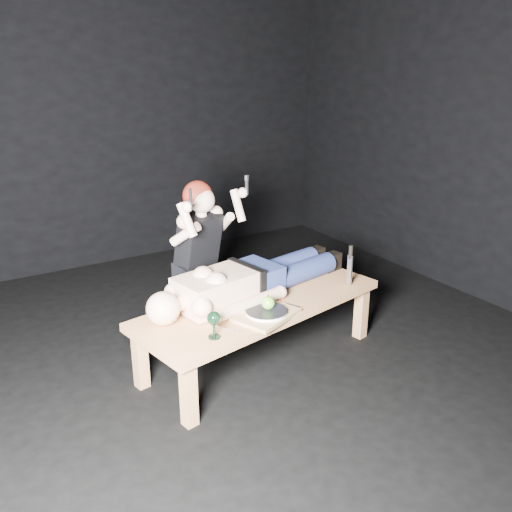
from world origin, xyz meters
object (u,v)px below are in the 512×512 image
table (260,330)px  lying_man (253,275)px  serving_tray (266,315)px  carving_knife (350,266)px  goblet (214,325)px  kneeling_woman (192,255)px

table → lying_man: (0.03, 0.14, 0.36)m
table → serving_tray: serving_tray is taller
table → carving_knife: carving_knife is taller
table → serving_tray: (-0.10, -0.23, 0.24)m
lying_man → goblet: 0.69m
lying_man → carving_knife: carving_knife is taller
serving_tray → goblet: (-0.40, -0.07, 0.07)m
lying_man → goblet: lying_man is taller
carving_knife → table: bearing=160.2°
kneeling_woman → carving_knife: size_ratio=4.04×
serving_tray → carving_knife: (0.77, 0.11, 0.14)m
lying_man → kneeling_woman: size_ratio=1.45×
table → carving_knife: bearing=-19.8°
table → carving_knife: 0.78m
kneeling_woman → carving_knife: 1.15m
lying_man → carving_knife: (0.65, -0.25, 0.02)m
table → serving_tray: size_ratio=4.47×
kneeling_woman → serving_tray: (0.08, -0.88, -0.14)m
kneeling_woman → serving_tray: 0.90m
table → kneeling_woman: (-0.18, 0.66, 0.38)m
table → carving_knife: (0.68, -0.11, 0.37)m
lying_man → serving_tray: 0.40m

